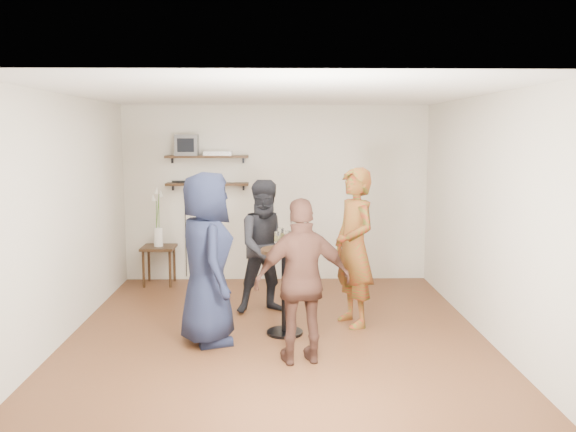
# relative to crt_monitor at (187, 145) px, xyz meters

# --- Properties ---
(room) EXTENTS (4.58, 5.08, 2.68)m
(room) POSITION_rel_crt_monitor_xyz_m (1.28, -2.38, -0.72)
(room) COLOR #4B2718
(room) RESTS_ON ground
(shelf_upper) EXTENTS (1.20, 0.25, 0.04)m
(shelf_upper) POSITION_rel_crt_monitor_xyz_m (0.28, 0.00, -0.17)
(shelf_upper) COLOR black
(shelf_upper) RESTS_ON room
(shelf_lower) EXTENTS (1.20, 0.25, 0.04)m
(shelf_lower) POSITION_rel_crt_monitor_xyz_m (0.28, 0.00, -0.57)
(shelf_lower) COLOR black
(shelf_lower) RESTS_ON room
(crt_monitor) EXTENTS (0.32, 0.30, 0.30)m
(crt_monitor) POSITION_rel_crt_monitor_xyz_m (0.00, 0.00, 0.00)
(crt_monitor) COLOR #59595B
(crt_monitor) RESTS_ON shelf_upper
(dvd_deck) EXTENTS (0.40, 0.24, 0.06)m
(dvd_deck) POSITION_rel_crt_monitor_xyz_m (0.44, 0.00, -0.12)
(dvd_deck) COLOR silver
(dvd_deck) RESTS_ON shelf_upper
(radio) EXTENTS (0.22, 0.10, 0.10)m
(radio) POSITION_rel_crt_monitor_xyz_m (0.38, 0.00, -0.50)
(radio) COLOR black
(radio) RESTS_ON shelf_lower
(power_strip) EXTENTS (0.30, 0.05, 0.03)m
(power_strip) POSITION_rel_crt_monitor_xyz_m (-0.09, 0.05, -0.54)
(power_strip) COLOR black
(power_strip) RESTS_ON shelf_lower
(side_table) EXTENTS (0.48, 0.48, 0.56)m
(side_table) POSITION_rel_crt_monitor_xyz_m (-0.42, -0.18, -1.55)
(side_table) COLOR black
(side_table) RESTS_ON room
(vase_lilies) EXTENTS (0.18, 0.19, 0.88)m
(vase_lilies) POSITION_rel_crt_monitor_xyz_m (-0.42, -0.18, -1.18)
(vase_lilies) COLOR white
(vase_lilies) RESTS_ON side_table
(drinks_table) EXTENTS (0.52, 0.52, 0.95)m
(drinks_table) POSITION_rel_crt_monitor_xyz_m (1.37, -2.42, -1.41)
(drinks_table) COLOR black
(drinks_table) RESTS_ON room
(wine_glass_fl) EXTENTS (0.06, 0.06, 0.19)m
(wine_glass_fl) POSITION_rel_crt_monitor_xyz_m (1.29, -2.45, -0.94)
(wine_glass_fl) COLOR silver
(wine_glass_fl) RESTS_ON drinks_table
(wine_glass_fr) EXTENTS (0.06, 0.06, 0.19)m
(wine_glass_fr) POSITION_rel_crt_monitor_xyz_m (1.45, -2.45, -0.94)
(wine_glass_fr) COLOR silver
(wine_glass_fr) RESTS_ON drinks_table
(wine_glass_bl) EXTENTS (0.07, 0.07, 0.22)m
(wine_glass_bl) POSITION_rel_crt_monitor_xyz_m (1.33, -2.36, -0.92)
(wine_glass_bl) COLOR silver
(wine_glass_bl) RESTS_ON drinks_table
(wine_glass_br) EXTENTS (0.06, 0.06, 0.19)m
(wine_glass_br) POSITION_rel_crt_monitor_xyz_m (1.41, -2.41, -0.94)
(wine_glass_br) COLOR silver
(wine_glass_br) RESTS_ON drinks_table
(person_plaid) EXTENTS (0.64, 0.77, 1.81)m
(person_plaid) POSITION_rel_crt_monitor_xyz_m (2.17, -2.11, -1.11)
(person_plaid) COLOR #9D1311
(person_plaid) RESTS_ON room
(person_dark) EXTENTS (0.91, 0.78, 1.63)m
(person_dark) POSITION_rel_crt_monitor_xyz_m (1.18, -1.59, -1.20)
(person_dark) COLOR black
(person_dark) RESTS_ON room
(person_navy) EXTENTS (0.81, 1.01, 1.80)m
(person_navy) POSITION_rel_crt_monitor_xyz_m (0.56, -2.68, -1.12)
(person_navy) COLOR #161A31
(person_navy) RESTS_ON room
(person_brown) EXTENTS (0.99, 0.55, 1.59)m
(person_brown) POSITION_rel_crt_monitor_xyz_m (1.53, -3.26, -1.22)
(person_brown) COLOR #40241B
(person_brown) RESTS_ON room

